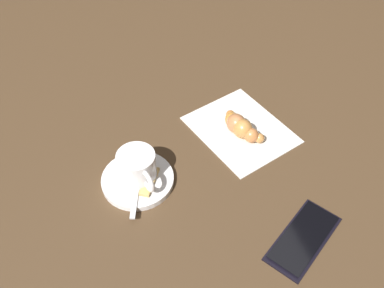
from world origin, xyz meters
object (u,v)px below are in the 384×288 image
(croissant, at_px, (240,126))
(cell_phone, at_px, (303,238))
(napkin, at_px, (241,129))
(espresso_cup, at_px, (137,166))
(teaspoon, at_px, (138,176))
(saucer, at_px, (138,180))
(sugar_packet, at_px, (149,181))

(croissant, bearing_deg, cell_phone, 90.23)
(napkin, relative_size, croissant, 1.88)
(espresso_cup, relative_size, croissant, 0.92)
(teaspoon, bearing_deg, cell_phone, 137.23)
(saucer, xyz_separation_m, napkin, (-0.23, -0.06, -0.00))
(sugar_packet, relative_size, cell_phone, 0.41)
(teaspoon, distance_m, cell_phone, 0.30)
(croissant, bearing_deg, napkin, -124.88)
(napkin, xyz_separation_m, croissant, (0.01, 0.01, 0.02))
(sugar_packet, bearing_deg, croissant, -38.48)
(saucer, height_order, croissant, croissant)
(espresso_cup, bearing_deg, croissant, -167.76)
(sugar_packet, height_order, napkin, sugar_packet)
(espresso_cup, distance_m, teaspoon, 0.02)
(saucer, relative_size, espresso_cup, 1.36)
(espresso_cup, height_order, cell_phone, espresso_cup)
(saucer, distance_m, espresso_cup, 0.03)
(teaspoon, distance_m, croissant, 0.22)
(saucer, distance_m, croissant, 0.23)
(croissant, distance_m, cell_phone, 0.25)
(espresso_cup, xyz_separation_m, croissant, (-0.22, -0.05, -0.02))
(croissant, bearing_deg, teaspoon, 12.77)
(teaspoon, xyz_separation_m, cell_phone, (-0.22, 0.20, -0.01))
(saucer, distance_m, napkin, 0.23)
(croissant, xyz_separation_m, cell_phone, (-0.00, 0.25, -0.02))
(sugar_packet, xyz_separation_m, cell_phone, (-0.20, 0.18, -0.01))
(cell_phone, bearing_deg, espresso_cup, -43.31)
(saucer, distance_m, cell_phone, 0.30)
(teaspoon, bearing_deg, saucer, 5.01)
(cell_phone, bearing_deg, croissant, -89.77)
(napkin, distance_m, croissant, 0.02)
(napkin, bearing_deg, sugar_packet, 20.07)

